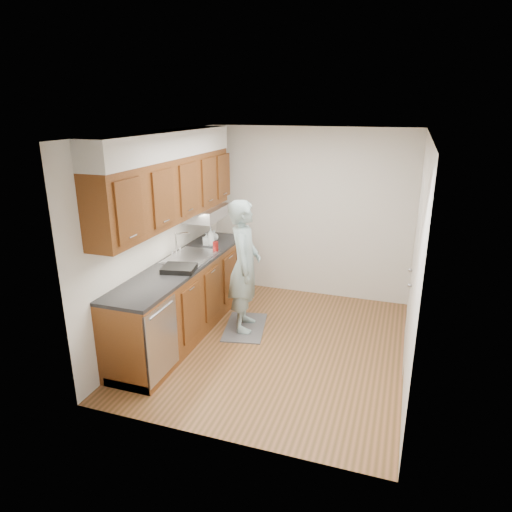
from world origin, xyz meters
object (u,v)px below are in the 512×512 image
at_px(person, 244,258).
at_px(dish_rack, 179,268).
at_px(soap_bottle_b, 207,239).
at_px(soap_bottle_c, 214,235).
at_px(soda_can, 216,247).
at_px(soap_bottle_a, 211,236).

distance_m(person, dish_rack, 0.85).
bearing_deg(soap_bottle_b, person, -31.39).
height_order(soap_bottle_c, soda_can, soap_bottle_c).
distance_m(soap_bottle_b, dish_rack, 1.05).
relative_size(soda_can, dish_rack, 0.36).
bearing_deg(person, soap_bottle_a, 43.33).
bearing_deg(soap_bottle_c, soap_bottle_b, -92.78).
bearing_deg(soap_bottle_a, soda_can, -53.97).
distance_m(soap_bottle_a, soda_can, 0.29).
bearing_deg(dish_rack, soap_bottle_c, 83.27).
relative_size(soap_bottle_b, soap_bottle_c, 1.11).
bearing_deg(soap_bottle_c, soap_bottle_a, -76.38).
height_order(soap_bottle_a, soap_bottle_c, soap_bottle_a).
distance_m(soda_can, dish_rack, 0.83).
xyz_separation_m(person, soap_bottle_b, (-0.71, 0.44, 0.06)).
bearing_deg(soda_can, soap_bottle_b, 135.68).
distance_m(person, soap_bottle_c, 0.97).
xyz_separation_m(person, soda_can, (-0.48, 0.21, 0.03)).
xyz_separation_m(soap_bottle_a, soda_can, (0.16, -0.23, -0.07)).
xyz_separation_m(person, soap_bottle_c, (-0.70, 0.67, 0.05)).
height_order(person, dish_rack, person).
distance_m(person, soap_bottle_b, 0.84).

